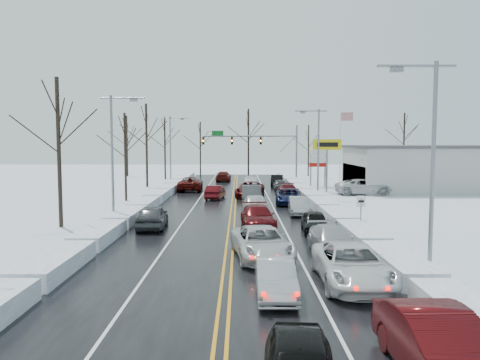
{
  "coord_description": "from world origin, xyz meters",
  "views": [
    {
      "loc": [
        0.54,
        -37.18,
        5.76
      ],
      "look_at": [
        0.58,
        2.27,
        2.5
      ],
      "focal_mm": 35.0,
      "sensor_mm": 36.0,
      "label": 1
    }
  ],
  "objects_px": {
    "flagpole": "(341,140)",
    "traffic_signal_mast": "(260,143)",
    "tires_plus_sign": "(327,148)",
    "oncoming_car_0": "(215,199)",
    "dealership_building": "(437,168)"
  },
  "relations": [
    {
      "from": "dealership_building",
      "to": "flagpole",
      "type": "bearing_deg",
      "value": 126.27
    },
    {
      "from": "tires_plus_sign",
      "to": "oncoming_car_0",
      "type": "distance_m",
      "value": 14.89
    },
    {
      "from": "dealership_building",
      "to": "oncoming_car_0",
      "type": "distance_m",
      "value": 27.39
    },
    {
      "from": "tires_plus_sign",
      "to": "flagpole",
      "type": "distance_m",
      "value": 14.79
    },
    {
      "from": "traffic_signal_mast",
      "to": "oncoming_car_0",
      "type": "xyz_separation_m",
      "value": [
        -5.34,
        -18.58,
        -5.48
      ]
    },
    {
      "from": "flagpole",
      "to": "tires_plus_sign",
      "type": "bearing_deg",
      "value": -108.44
    },
    {
      "from": "tires_plus_sign",
      "to": "oncoming_car_0",
      "type": "relative_size",
      "value": 1.44
    },
    {
      "from": "flagpole",
      "to": "traffic_signal_mast",
      "type": "bearing_deg",
      "value": -170.27
    },
    {
      "from": "traffic_signal_mast",
      "to": "tires_plus_sign",
      "type": "relative_size",
      "value": 2.21
    },
    {
      "from": "traffic_signal_mast",
      "to": "oncoming_car_0",
      "type": "relative_size",
      "value": 3.19
    },
    {
      "from": "tires_plus_sign",
      "to": "traffic_signal_mast",
      "type": "bearing_deg",
      "value": 120.46
    },
    {
      "from": "tires_plus_sign",
      "to": "flagpole",
      "type": "xyz_separation_m",
      "value": [
        4.67,
        14.01,
        0.93
      ]
    },
    {
      "from": "flagpole",
      "to": "oncoming_car_0",
      "type": "xyz_separation_m",
      "value": [
        -17.06,
        -20.59,
        -5.93
      ]
    },
    {
      "from": "traffic_signal_mast",
      "to": "flagpole",
      "type": "xyz_separation_m",
      "value": [
        11.72,
        2.01,
        0.45
      ]
    },
    {
      "from": "traffic_signal_mast",
      "to": "oncoming_car_0",
      "type": "distance_m",
      "value": 20.09
    }
  ]
}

